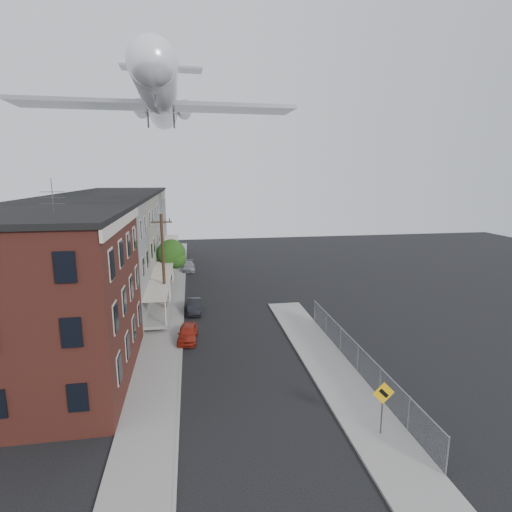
{
  "coord_description": "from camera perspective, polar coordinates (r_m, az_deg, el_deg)",
  "views": [
    {
      "loc": [
        -3.06,
        -16.89,
        12.33
      ],
      "look_at": [
        0.99,
        7.94,
        7.16
      ],
      "focal_mm": 28.0,
      "sensor_mm": 36.0,
      "label": 1
    }
  ],
  "objects": [
    {
      "name": "ground",
      "position": [
        21.14,
        0.9,
        -24.07
      ],
      "size": [
        120.0,
        120.0,
        0.0
      ],
      "primitive_type": "plane",
      "color": "black",
      "rests_on": "ground"
    },
    {
      "name": "sidewalk_left",
      "position": [
        42.76,
        -12.18,
        -5.33
      ],
      "size": [
        3.0,
        62.0,
        0.12
      ],
      "primitive_type": "cube",
      "color": "gray",
      "rests_on": "ground"
    },
    {
      "name": "sidewalk_right",
      "position": [
        27.35,
        10.41,
        -15.25
      ],
      "size": [
        3.0,
        26.0,
        0.12
      ],
      "primitive_type": "cube",
      "color": "gray",
      "rests_on": "ground"
    },
    {
      "name": "curb_left",
      "position": [
        42.7,
        -10.23,
        -5.27
      ],
      "size": [
        0.15,
        62.0,
        0.14
      ],
      "primitive_type": "cube",
      "color": "gray",
      "rests_on": "ground"
    },
    {
      "name": "curb_right",
      "position": [
        26.92,
        7.39,
        -15.58
      ],
      "size": [
        0.15,
        26.0,
        0.14
      ],
      "primitive_type": "cube",
      "color": "gray",
      "rests_on": "ground"
    },
    {
      "name": "corner_building",
      "position": [
        26.5,
        -28.69,
        -5.55
      ],
      "size": [
        10.31,
        12.3,
        12.15
      ],
      "color": "black",
      "rests_on": "ground"
    },
    {
      "name": "row_house_a",
      "position": [
        35.3,
        -23.65,
        -1.15
      ],
      "size": [
        11.98,
        7.0,
        10.3
      ],
      "color": "slate",
      "rests_on": "ground"
    },
    {
      "name": "row_house_b",
      "position": [
        41.98,
        -21.35,
        0.93
      ],
      "size": [
        11.98,
        7.0,
        10.3
      ],
      "color": "slate",
      "rests_on": "ground"
    },
    {
      "name": "row_house_c",
      "position": [
        48.76,
        -19.68,
        2.43
      ],
      "size": [
        11.98,
        7.0,
        10.3
      ],
      "color": "slate",
      "rests_on": "ground"
    },
    {
      "name": "row_house_d",
      "position": [
        55.58,
        -18.42,
        3.57
      ],
      "size": [
        11.98,
        7.0,
        10.3
      ],
      "color": "slate",
      "rests_on": "ground"
    },
    {
      "name": "row_house_e",
      "position": [
        62.45,
        -17.44,
        4.45
      ],
      "size": [
        11.98,
        7.0,
        10.3
      ],
      "color": "slate",
      "rests_on": "ground"
    },
    {
      "name": "chainlink_fence",
      "position": [
        26.63,
        14.36,
        -13.97
      ],
      "size": [
        0.06,
        18.06,
        1.9
      ],
      "color": "gray",
      "rests_on": "ground"
    },
    {
      "name": "warning_sign",
      "position": [
        20.88,
        17.68,
        -19.01
      ],
      "size": [
        1.1,
        0.11,
        2.8
      ],
      "color": "#515156",
      "rests_on": "ground"
    },
    {
      "name": "utility_pole",
      "position": [
        35.81,
        -13.1,
        -1.04
      ],
      "size": [
        1.8,
        0.26,
        9.0
      ],
      "color": "black",
      "rests_on": "ground"
    },
    {
      "name": "street_tree",
      "position": [
        45.74,
        -11.85,
        0.16
      ],
      "size": [
        3.22,
        3.2,
        5.2
      ],
      "color": "black",
      "rests_on": "ground"
    },
    {
      "name": "car_near",
      "position": [
        31.02,
        -9.73,
        -10.8
      ],
      "size": [
        1.65,
        3.57,
        1.18
      ],
      "primitive_type": "imported",
      "rotation": [
        0.0,
        0.0,
        -0.07
      ],
      "color": "#A02414",
      "rests_on": "ground"
    },
    {
      "name": "car_mid",
      "position": [
        36.9,
        -8.86,
        -7.08
      ],
      "size": [
        1.32,
        3.63,
        1.19
      ],
      "primitive_type": "imported",
      "rotation": [
        0.0,
        0.0,
        0.02
      ],
      "color": "black",
      "rests_on": "ground"
    },
    {
      "name": "car_far",
      "position": [
        52.69,
        -9.61,
        -1.45
      ],
      "size": [
        1.68,
        3.98,
        1.15
      ],
      "primitive_type": "imported",
      "rotation": [
        0.0,
        0.0,
        0.02
      ],
      "color": "gray",
      "rests_on": "ground"
    },
    {
      "name": "airplane",
      "position": [
        41.58,
        -13.55,
        21.1
      ],
      "size": [
        24.57,
        28.05,
        8.15
      ],
      "color": "white",
      "rests_on": "ground"
    }
  ]
}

